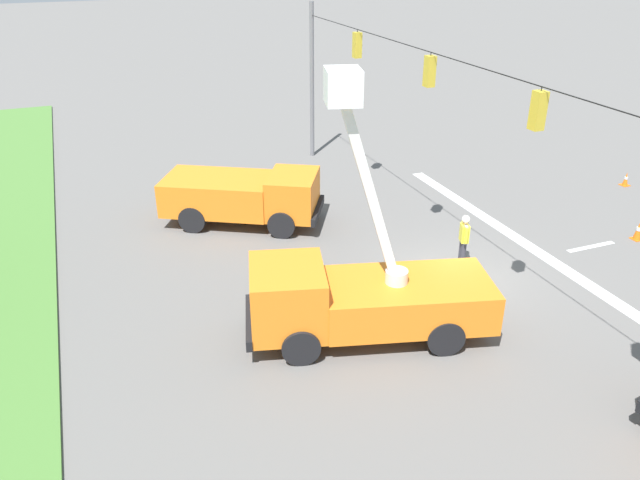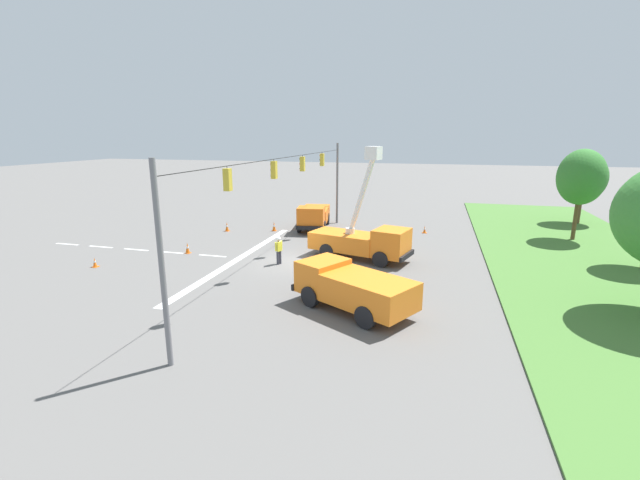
{
  "view_description": "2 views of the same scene",
  "coord_description": "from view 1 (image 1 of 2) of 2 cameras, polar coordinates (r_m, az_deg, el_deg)",
  "views": [
    {
      "loc": [
        -14.71,
        10.5,
        9.92
      ],
      "look_at": [
        1.29,
        4.2,
        1.44
      ],
      "focal_mm": 35.0,
      "sensor_mm": 36.0,
      "label": 1
    },
    {
      "loc": [
        24.73,
        8.65,
        7.88
      ],
      "look_at": [
        0.27,
        2.0,
        1.65
      ],
      "focal_mm": 24.0,
      "sensor_mm": 36.0,
      "label": 2
    }
  ],
  "objects": [
    {
      "name": "utility_truck_support_near",
      "position": [
        23.55,
        -6.97,
        4.14
      ],
      "size": [
        4.97,
        6.27,
        2.01
      ],
      "color": "orange",
      "rests_on": "ground"
    },
    {
      "name": "road_worker",
      "position": [
        20.9,
        13.02,
        0.26
      ],
      "size": [
        0.62,
        0.36,
        1.77
      ],
      "color": "#383842",
      "rests_on": "ground"
    },
    {
      "name": "traffic_cone_mid_left",
      "position": [
        30.38,
        26.18,
        5.01
      ],
      "size": [
        0.36,
        0.36,
        0.6
      ],
      "color": "orange",
      "rests_on": "ground"
    },
    {
      "name": "ground_plane",
      "position": [
        20.62,
        12.29,
        -3.17
      ],
      "size": [
        200.0,
        200.0,
        0.0
      ],
      "primitive_type": "plane",
      "color": "#605E5B"
    },
    {
      "name": "utility_truck_bucket_lift",
      "position": [
        16.63,
        3.7,
        -4.89
      ],
      "size": [
        3.97,
        6.96,
        7.21
      ],
      "color": "orange",
      "rests_on": "ground"
    },
    {
      "name": "lane_markings",
      "position": [
        23.59,
        22.62,
        -0.77
      ],
      "size": [
        17.6,
        15.25,
        0.01
      ],
      "color": "silver",
      "rests_on": "ground"
    },
    {
      "name": "traffic_cone_near_bucket",
      "position": [
        25.07,
        27.12,
        0.8
      ],
      "size": [
        0.36,
        0.36,
        0.74
      ],
      "color": "orange",
      "rests_on": "ground"
    },
    {
      "name": "signal_gantry",
      "position": [
        18.87,
        13.59,
        9.08
      ],
      "size": [
        26.2,
        0.33,
        7.2
      ],
      "color": "slate",
      "rests_on": "ground"
    }
  ]
}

